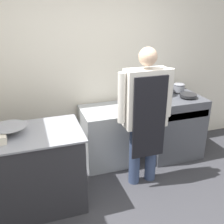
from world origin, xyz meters
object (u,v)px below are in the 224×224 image
person_cook (145,110)px  stock_pot (160,85)px  stove (171,125)px  plastic_tub (0,139)px  saute_pan (188,95)px  fridge_unit (108,136)px  mixing_bowl (10,130)px  sauce_pot (179,87)px

person_cook → stock_pot: person_cook is taller
stove → stock_pot: 0.64m
plastic_tub → saute_pan: (2.47, 0.56, 0.01)m
fridge_unit → mixing_bowl: mixing_bowl is taller
fridge_unit → person_cook: bearing=-65.8°
person_cook → sauce_pot: bearing=37.7°
mixing_bowl → stove: bearing=12.9°
sauce_pot → stock_pot: bearing=-180.0°
mixing_bowl → stock_pot: bearing=17.2°
person_cook → plastic_tub: bearing=-175.0°
person_cook → sauce_pot: (0.87, 0.67, 0.01)m
plastic_tub → fridge_unit: bearing=29.6°
mixing_bowl → stock_pot: (2.05, 0.64, 0.11)m
person_cook → saute_pan: (0.87, 0.42, -0.04)m
saute_pan → sauce_pot: size_ratio=1.44×
stock_pot → saute_pan: bearing=-37.4°
fridge_unit → mixing_bowl: bearing=-155.1°
mixing_bowl → sauce_pot: sauce_pot is taller
fridge_unit → sauce_pot: sauce_pot is taller
mixing_bowl → fridge_unit: bearing=24.9°
stove → plastic_tub: size_ratio=7.51×
saute_pan → sauce_pot: (0.00, 0.25, 0.04)m
mixing_bowl → sauce_pot: (2.38, 0.64, 0.05)m
stock_pot → plastic_tub: bearing=-159.2°
stock_pot → sauce_pot: (0.33, 0.00, -0.06)m
stove → mixing_bowl: (-2.22, -0.51, 0.49)m
stove → sauce_pot: bearing=39.4°
person_cook → plastic_tub: 1.60m
stove → fridge_unit: bearing=176.3°
person_cook → mixing_bowl: bearing=178.6°
mixing_bowl → stock_pot: size_ratio=1.18×
mixing_bowl → saute_pan: 2.41m
person_cook → stock_pot: bearing=51.2°
mixing_bowl → plastic_tub: size_ratio=2.78×
plastic_tub → stock_pot: 2.29m
mixing_bowl → stock_pot: stock_pot is taller
plastic_tub → sauce_pot: size_ratio=0.75×
fridge_unit → plastic_tub: plastic_tub is taller
person_cook → saute_pan: bearing=25.9°
saute_pan → sauce_pot: sauce_pot is taller
plastic_tub → sauce_pot: (2.47, 0.81, 0.05)m
plastic_tub → person_cook: bearing=5.0°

